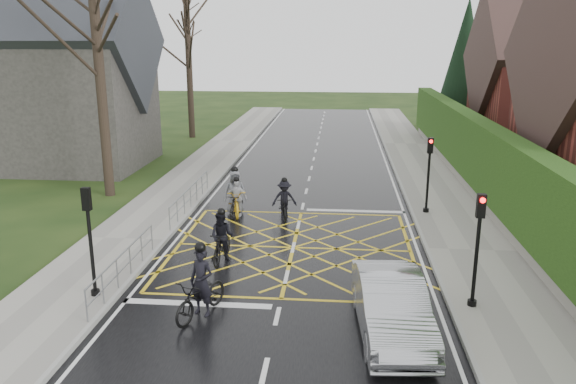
% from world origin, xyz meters
% --- Properties ---
extents(ground, '(120.00, 120.00, 0.00)m').
position_xyz_m(ground, '(0.00, 0.00, 0.00)').
color(ground, black).
rests_on(ground, ground).
extents(road, '(9.00, 80.00, 0.01)m').
position_xyz_m(road, '(0.00, 0.00, 0.01)').
color(road, black).
rests_on(road, ground).
extents(sidewalk_right, '(3.00, 80.00, 0.15)m').
position_xyz_m(sidewalk_right, '(6.00, 0.00, 0.07)').
color(sidewalk_right, gray).
rests_on(sidewalk_right, ground).
extents(sidewalk_left, '(3.00, 80.00, 0.15)m').
position_xyz_m(sidewalk_left, '(-6.00, 0.00, 0.07)').
color(sidewalk_left, gray).
rests_on(sidewalk_left, ground).
extents(stone_wall, '(0.50, 38.00, 0.70)m').
position_xyz_m(stone_wall, '(7.75, 6.00, 0.35)').
color(stone_wall, slate).
rests_on(stone_wall, ground).
extents(hedge, '(0.90, 38.00, 2.80)m').
position_xyz_m(hedge, '(7.75, 6.00, 2.10)').
color(hedge, '#18330E').
rests_on(hedge, stone_wall).
extents(house_far, '(9.80, 8.80, 10.30)m').
position_xyz_m(house_far, '(14.75, 18.00, 4.36)').
color(house_far, maroon).
rests_on(house_far, ground).
extents(conifer, '(4.60, 4.60, 10.00)m').
position_xyz_m(conifer, '(10.75, 26.00, 4.99)').
color(conifer, black).
rests_on(conifer, ground).
extents(church, '(8.80, 7.80, 11.00)m').
position_xyz_m(church, '(-13.54, 12.00, 4.93)').
color(church, '#2D2B28').
rests_on(church, ground).
extents(tree_near, '(9.24, 9.24, 11.44)m').
position_xyz_m(tree_near, '(-9.00, 6.00, 7.91)').
color(tree_near, black).
rests_on(tree_near, ground).
extents(tree_mid, '(10.08, 10.08, 12.48)m').
position_xyz_m(tree_mid, '(-10.00, 14.00, 8.63)').
color(tree_mid, black).
rests_on(tree_mid, ground).
extents(tree_far, '(8.40, 8.40, 10.40)m').
position_xyz_m(tree_far, '(-9.30, 22.00, 7.19)').
color(tree_far, black).
rests_on(tree_far, ground).
extents(railing_south, '(0.05, 5.04, 1.03)m').
position_xyz_m(railing_south, '(-4.65, -3.50, 0.78)').
color(railing_south, slate).
rests_on(railing_south, ground).
extents(railing_north, '(0.05, 6.04, 1.03)m').
position_xyz_m(railing_north, '(-4.65, 4.00, 0.79)').
color(railing_north, slate).
rests_on(railing_north, ground).
extents(traffic_light_ne, '(0.24, 0.31, 3.21)m').
position_xyz_m(traffic_light_ne, '(5.10, 4.20, 1.66)').
color(traffic_light_ne, black).
rests_on(traffic_light_ne, ground).
extents(traffic_light_se, '(0.24, 0.31, 3.21)m').
position_xyz_m(traffic_light_se, '(5.10, -4.20, 1.66)').
color(traffic_light_se, black).
rests_on(traffic_light_se, ground).
extents(traffic_light_sw, '(0.24, 0.31, 3.21)m').
position_xyz_m(traffic_light_sw, '(-5.10, -4.50, 1.66)').
color(traffic_light_sw, black).
rests_on(traffic_light_sw, ground).
extents(cyclist_rear, '(1.44, 2.18, 2.00)m').
position_xyz_m(cyclist_rear, '(-1.96, -5.12, 0.65)').
color(cyclist_rear, black).
rests_on(cyclist_rear, ground).
extents(cyclist_back, '(0.85, 1.82, 1.78)m').
position_xyz_m(cyclist_back, '(-2.19, -1.40, 0.67)').
color(cyclist_back, black).
rests_on(cyclist_back, ground).
extents(cyclist_mid, '(1.07, 1.79, 1.67)m').
position_xyz_m(cyclist_mid, '(-0.64, 3.37, 0.61)').
color(cyclist_mid, black).
rests_on(cyclist_mid, ground).
extents(cyclist_front, '(0.93, 1.70, 1.66)m').
position_xyz_m(cyclist_front, '(-2.58, 3.34, 0.61)').
color(cyclist_front, black).
rests_on(cyclist_front, ground).
extents(cyclist_lead, '(1.33, 2.19, 2.01)m').
position_xyz_m(cyclist_lead, '(-2.70, 3.63, 0.70)').
color(cyclist_lead, gold).
rests_on(cyclist_lead, ground).
extents(car, '(1.89, 4.54, 1.46)m').
position_xyz_m(car, '(2.85, -5.61, 0.73)').
color(car, '#AAACB1').
rests_on(car, ground).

